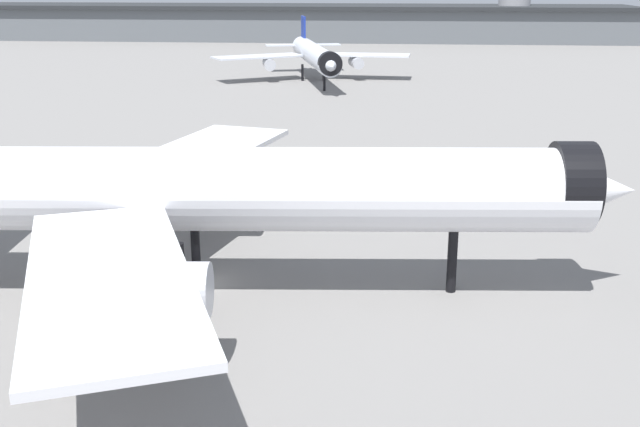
% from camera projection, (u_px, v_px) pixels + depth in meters
% --- Properties ---
extents(ground, '(900.00, 900.00, 0.00)m').
position_uv_depth(ground, '(204.00, 283.00, 56.60)').
color(ground, slate).
extents(airliner_near_gate, '(57.87, 52.38, 16.85)m').
position_uv_depth(airliner_near_gate, '(217.00, 191.00, 53.18)').
color(airliner_near_gate, white).
rests_on(airliner_near_gate, ground).
extents(airliner_far_taxiway, '(41.56, 46.50, 12.66)m').
position_uv_depth(airliner_far_taxiway, '(314.00, 55.00, 161.49)').
color(airliner_far_taxiway, silver).
rests_on(airliner_far_taxiway, ground).
extents(terminal_building, '(257.83, 43.03, 18.69)m').
position_uv_depth(terminal_building, '(259.00, 22.00, 267.56)').
color(terminal_building, slate).
rests_on(terminal_building, ground).
extents(service_truck_front, '(5.95, 4.52, 3.00)m').
position_uv_depth(service_truck_front, '(461.00, 174.00, 81.29)').
color(service_truck_front, black).
rests_on(service_truck_front, ground).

